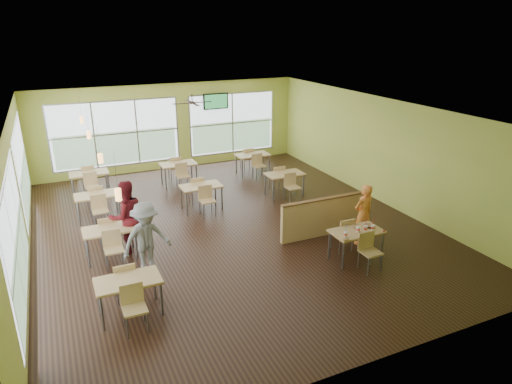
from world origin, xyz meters
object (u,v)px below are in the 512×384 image
(half_wall_divider, at_px, (322,217))
(food_basket, at_px, (369,226))
(man_plaid, at_px, (363,214))
(main_table, at_px, (356,235))

(half_wall_divider, xyz_separation_m, food_basket, (0.38, -1.42, 0.26))
(man_plaid, bearing_deg, half_wall_divider, -58.57)
(man_plaid, distance_m, food_basket, 0.67)
(main_table, xyz_separation_m, half_wall_divider, (0.00, 1.45, -0.11))
(main_table, distance_m, food_basket, 0.41)
(main_table, relative_size, food_basket, 6.08)
(half_wall_divider, bearing_deg, food_basket, -74.85)
(main_table, bearing_deg, half_wall_divider, 90.00)
(food_basket, bearing_deg, half_wall_divider, 105.15)
(main_table, height_order, half_wall_divider, half_wall_divider)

